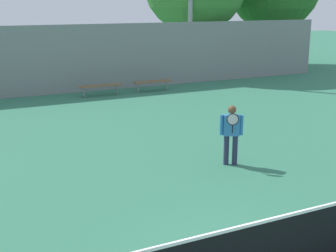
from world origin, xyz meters
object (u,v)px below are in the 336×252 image
Objects in this scene: tennis_net at (263,248)px; bench_adjacent_court at (153,82)px; bench_courtside_far at (100,86)px; tennis_player at (231,131)px.

bench_adjacent_court is at bearing 71.62° from tennis_net.
tennis_net is 16.13m from bench_adjacent_court.
bench_courtside_far is at bearing -180.00° from bench_adjacent_court.
tennis_net is at bearing -99.04° from bench_courtside_far.
tennis_net reaches higher than bench_courtside_far.
bench_adjacent_court is at bearing 0.00° from bench_courtside_far.
tennis_player reaches higher than bench_adjacent_court.
bench_adjacent_court is (5.08, 15.30, -0.05)m from tennis_net.
tennis_player is 10.65m from bench_courtside_far.
tennis_net reaches higher than bench_adjacent_court.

